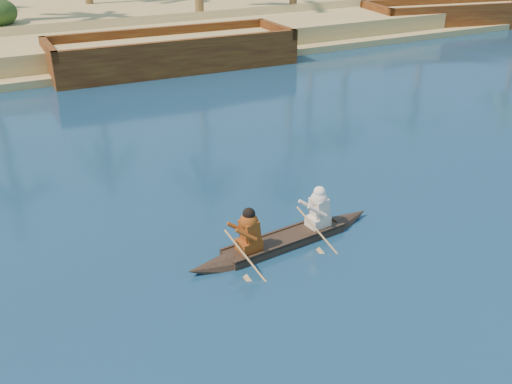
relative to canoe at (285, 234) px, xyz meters
name	(u,v)px	position (x,y,z in m)	size (l,w,h in m)	color
ground	(462,381)	(0.31, -5.18, -0.27)	(160.00, 160.00, 0.00)	#0B2547
sandy_embankment	(23,4)	(0.31, 41.71, 0.26)	(150.00, 51.00, 1.50)	tan
shrub_cluster	(61,24)	(0.31, 26.32, 0.93)	(100.00, 6.00, 2.40)	#1E3814
canoe	(285,234)	(0.00, 0.00, 0.00)	(5.16, 1.12, 1.41)	#35271C
barge_mid	(173,53)	(4.03, 17.63, 0.44)	(12.32, 4.55, 2.03)	brown
barge_right	(454,16)	(25.38, 19.44, 0.45)	(12.92, 6.44, 2.06)	brown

